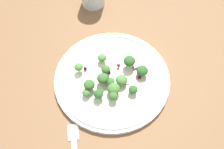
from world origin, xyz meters
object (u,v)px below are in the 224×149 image
object	(u,v)px
broccoli_floret_2	(133,90)
plate	(112,78)
broccoli_floret_0	(110,82)
broccoli_floret_1	(89,85)

from	to	relation	value
broccoli_floret_2	plate	bearing A→B (deg)	-89.84
plate	broccoli_floret_0	size ratio (longest dim) A/B	13.34
broccoli_floret_0	broccoli_floret_1	world-z (taller)	broccoli_floret_1
broccoli_floret_0	broccoli_floret_1	xyz separation A→B (cm)	(3.94, -3.02, 0.35)
plate	broccoli_floret_1	distance (cm)	6.54
broccoli_floret_0	plate	bearing A→B (deg)	-148.86
plate	broccoli_floret_0	bearing A→B (deg)	31.14
plate	broccoli_floret_1	bearing A→B (deg)	-18.40
plate	broccoli_floret_0	world-z (taller)	broccoli_floret_0
broccoli_floret_0	broccoli_floret_2	xyz separation A→B (cm)	(-1.84, 5.24, -0.16)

